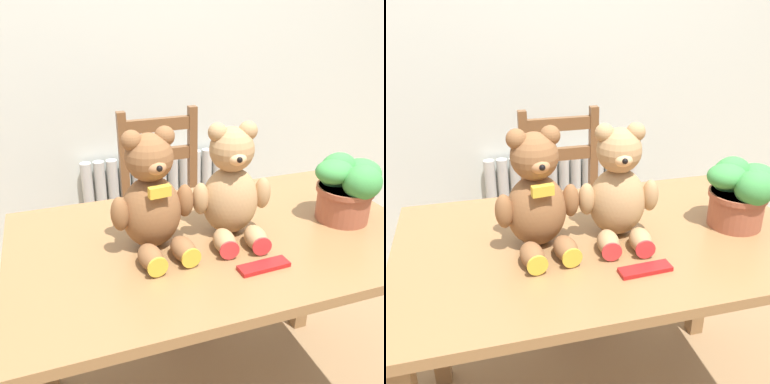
{
  "view_description": "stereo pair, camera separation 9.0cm",
  "coord_description": "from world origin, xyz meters",
  "views": [
    {
      "loc": [
        -0.44,
        -0.66,
        1.39
      ],
      "look_at": [
        -0.08,
        0.38,
        0.9
      ],
      "focal_mm": 40.0,
      "sensor_mm": 36.0,
      "label": 1
    },
    {
      "loc": [
        -0.36,
        -0.68,
        1.39
      ],
      "look_at": [
        -0.08,
        0.38,
        0.9
      ],
      "focal_mm": 40.0,
      "sensor_mm": 36.0,
      "label": 2
    }
  ],
  "objects": [
    {
      "name": "radiator",
      "position": [
        0.14,
        1.5,
        0.28
      ],
      "size": [
        0.89,
        0.1,
        0.62
      ],
      "color": "beige",
      "rests_on": "ground_plane"
    },
    {
      "name": "potted_plant",
      "position": [
        0.42,
        0.33,
        0.87
      ],
      "size": [
        0.23,
        0.2,
        0.21
      ],
      "color": "#9E5138",
      "rests_on": "dining_table"
    },
    {
      "name": "teddy_bear_right",
      "position": [
        0.04,
        0.37,
        0.9
      ],
      "size": [
        0.24,
        0.25,
        0.34
      ],
      "rotation": [
        0.0,
        0.0,
        3.02
      ],
      "color": "tan",
      "rests_on": "dining_table"
    },
    {
      "name": "wooden_chair_behind",
      "position": [
        0.06,
        1.09,
        0.45
      ],
      "size": [
        0.38,
        0.42,
        0.94
      ],
      "rotation": [
        0.0,
        0.0,
        3.14
      ],
      "color": "brown",
      "rests_on": "ground_plane"
    },
    {
      "name": "chocolate_bar",
      "position": [
        0.05,
        0.17,
        0.76
      ],
      "size": [
        0.14,
        0.05,
        0.01
      ],
      "primitive_type": "cube",
      "rotation": [
        0.0,
        0.0,
        0.05
      ],
      "color": "red",
      "rests_on": "dining_table"
    },
    {
      "name": "wall_back",
      "position": [
        0.0,
        1.57,
        1.3
      ],
      "size": [
        8.0,
        0.04,
        2.6
      ],
      "primitive_type": "cube",
      "color": "silver",
      "rests_on": "ground_plane"
    },
    {
      "name": "dining_table",
      "position": [
        0.0,
        0.36,
        0.63
      ],
      "size": [
        1.21,
        0.73,
        0.75
      ],
      "color": "olive",
      "rests_on": "ground_plane"
    },
    {
      "name": "teddy_bear_left",
      "position": [
        -0.19,
        0.37,
        0.9
      ],
      "size": [
        0.24,
        0.25,
        0.34
      ],
      "rotation": [
        0.0,
        0.0,
        3.26
      ],
      "color": "brown",
      "rests_on": "dining_table"
    }
  ]
}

